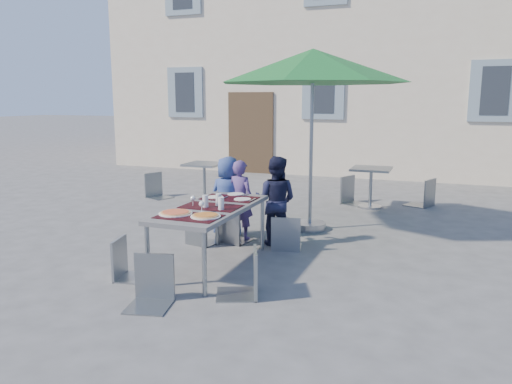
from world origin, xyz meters
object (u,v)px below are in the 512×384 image
at_px(pizza_near_left, 176,213).
at_px(bg_chair_l_1, 353,173).
at_px(bg_chair_r_0, 224,175).
at_px(bg_chair_r_1, 426,175).
at_px(child_0, 228,197).
at_px(cafe_table_1, 371,180).
at_px(chair_5, 150,251).
at_px(child_2, 276,201).
at_px(patio_umbrella, 313,67).
at_px(chair_4, 246,244).
at_px(child_1, 240,200).
at_px(bg_chair_l_0, 156,170).
at_px(chair_2, 286,212).
at_px(pizza_near_right, 206,216).
at_px(chair_3, 126,235).
at_px(dining_table, 211,211).
at_px(chair_0, 200,210).
at_px(cafe_table_0, 204,175).
at_px(chair_1, 231,206).

xyz_separation_m(pizza_near_left, bg_chair_l_1, (1.11, 4.85, -0.17)).
xyz_separation_m(bg_chair_r_0, bg_chair_l_1, (2.35, 0.85, 0.04)).
relative_size(pizza_near_left, bg_chair_r_1, 0.37).
relative_size(child_0, cafe_table_1, 1.57).
relative_size(chair_5, bg_chair_l_1, 0.91).
distance_m(child_2, cafe_table_1, 3.03).
xyz_separation_m(patio_umbrella, bg_chair_r_1, (1.60, 2.43, -1.89)).
xyz_separation_m(chair_4, cafe_table_1, (0.58, 4.78, -0.03)).
distance_m(pizza_near_left, child_1, 1.78).
bearing_deg(bg_chair_l_0, chair_2, -34.96).
bearing_deg(pizza_near_right, pizza_near_left, 178.87).
distance_m(patio_umbrella, bg_chair_r_0, 3.14).
bearing_deg(pizza_near_right, chair_3, -168.26).
xyz_separation_m(chair_3, bg_chair_r_1, (2.98, 5.28, 0.08)).
height_order(child_1, bg_chair_l_0, child_1).
bearing_deg(chair_3, child_1, 73.59).
height_order(child_0, bg_chair_l_0, child_0).
bearing_deg(dining_table, chair_0, 125.60).
bearing_deg(chair_2, chair_3, -128.73).
bearing_deg(chair_2, child_2, 138.27).
distance_m(dining_table, bg_chair_l_0, 4.64).
bearing_deg(cafe_table_1, child_0, -121.51).
relative_size(dining_table, patio_umbrella, 0.65).
distance_m(chair_3, chair_4, 1.46).
bearing_deg(patio_umbrella, child_0, -141.70).
xyz_separation_m(dining_table, bg_chair_l_0, (-3.00, 3.54, -0.13)).
distance_m(chair_2, chair_4, 1.69).
relative_size(child_2, bg_chair_r_1, 1.23).
relative_size(child_1, chair_4, 1.23).
bearing_deg(dining_table, chair_3, -136.11).
relative_size(chair_0, cafe_table_0, 1.12).
xyz_separation_m(chair_0, chair_2, (1.20, 0.21, 0.03)).
xyz_separation_m(chair_3, bg_chair_l_0, (-2.27, 4.24, 0.05)).
distance_m(chair_1, bg_chair_r_1, 4.32).
xyz_separation_m(pizza_near_left, chair_2, (0.83, 1.50, -0.25)).
bearing_deg(dining_table, cafe_table_0, 117.92).
bearing_deg(bg_chair_r_1, pizza_near_left, -115.72).
bearing_deg(cafe_table_1, chair_3, -113.06).
distance_m(child_1, child_2, 0.57).
distance_m(chair_1, chair_5, 2.25).
bearing_deg(cafe_table_1, chair_4, -96.96).
height_order(pizza_near_left, cafe_table_1, pizza_near_left).
height_order(child_0, chair_4, child_0).
height_order(child_2, bg_chair_l_1, child_2).
height_order(chair_0, cafe_table_0, chair_0).
height_order(chair_0, chair_3, chair_3).
bearing_deg(dining_table, cafe_table_1, 72.22).
bearing_deg(chair_5, chair_3, 141.40).
height_order(chair_4, bg_chair_r_0, bg_chair_r_0).
bearing_deg(chair_5, child_2, 78.69).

